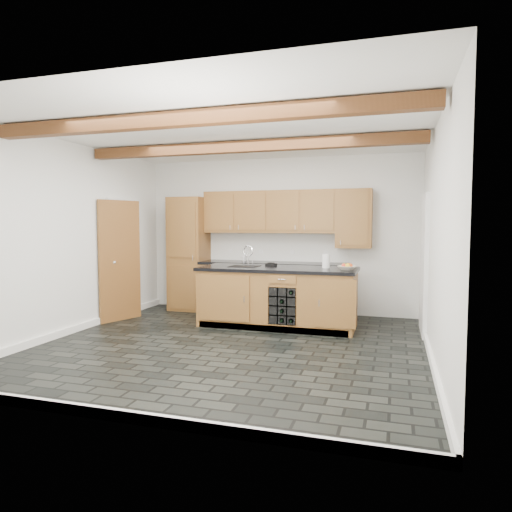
{
  "coord_description": "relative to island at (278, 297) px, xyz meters",
  "views": [
    {
      "loc": [
        2.05,
        -5.61,
        1.61
      ],
      "look_at": [
        0.09,
        0.8,
        1.14
      ],
      "focal_mm": 32.0,
      "sensor_mm": 36.0,
      "label": 1
    }
  ],
  "objects": [
    {
      "name": "paper_towel",
      "position": [
        0.73,
        0.12,
        0.57
      ],
      "size": [
        0.12,
        0.12,
        0.21
      ],
      "primitive_type": "cylinder",
      "color": "white",
      "rests_on": "island"
    },
    {
      "name": "mug",
      "position": [
        -0.88,
        0.95,
        0.52
      ],
      "size": [
        0.14,
        0.14,
        0.1
      ],
      "primitive_type": "imported",
      "rotation": [
        0.0,
        0.0,
        0.34
      ],
      "color": "white",
      "rests_on": "back_cabinetry"
    },
    {
      "name": "back_cabinetry",
      "position": [
        -0.68,
        0.95,
        0.51
      ],
      "size": [
        3.65,
        0.62,
        2.2
      ],
      "color": "brown",
      "rests_on": "ground"
    },
    {
      "name": "island",
      "position": [
        0.0,
        0.0,
        0.0
      ],
      "size": [
        2.48,
        0.96,
        0.93
      ],
      "color": "brown",
      "rests_on": "ground"
    },
    {
      "name": "room_shell",
      "position": [
        -0.39,
        -0.75,
        1.06
      ],
      "size": [
        5.01,
        5.0,
        5.0
      ],
      "color": "white",
      "rests_on": "ground"
    },
    {
      "name": "fruit_cluster",
      "position": [
        1.07,
        -0.11,
        0.53
      ],
      "size": [
        0.16,
        0.17,
        0.07
      ],
      "color": "#CC481B",
      "rests_on": "fruit_bowl"
    },
    {
      "name": "ground",
      "position": [
        -0.31,
        -1.28,
        -0.46
      ],
      "size": [
        5.0,
        5.0,
        0.0
      ],
      "primitive_type": "plane",
      "color": "black",
      "rests_on": "ground"
    },
    {
      "name": "faucet",
      "position": [
        -0.56,
        0.05,
        0.5
      ],
      "size": [
        0.45,
        0.4,
        0.34
      ],
      "color": "black",
      "rests_on": "island"
    },
    {
      "name": "fruit_bowl",
      "position": [
        1.07,
        -0.11,
        0.5
      ],
      "size": [
        0.33,
        0.33,
        0.06
      ],
      "primitive_type": "imported",
      "rotation": [
        0.0,
        0.0,
        -0.34
      ],
      "color": "beige",
      "rests_on": "island"
    },
    {
      "name": "kitchen_scale",
      "position": [
        -0.18,
        0.24,
        0.49
      ],
      "size": [
        0.19,
        0.14,
        0.05
      ],
      "rotation": [
        0.0,
        0.0,
        -0.26
      ],
      "color": "black",
      "rests_on": "island"
    }
  ]
}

